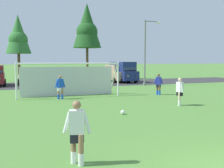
% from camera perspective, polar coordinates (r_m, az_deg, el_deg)
% --- Properties ---
extents(ground_plane, '(400.00, 400.00, 0.00)m').
position_cam_1_polar(ground_plane, '(20.02, -6.46, -2.55)').
color(ground_plane, '#518438').
extents(parking_lot_strip, '(52.00, 8.40, 0.01)m').
position_cam_1_polar(parking_lot_strip, '(30.27, -11.34, -0.05)').
color(parking_lot_strip, '#333335').
rests_on(parking_lot_strip, ground).
extents(soccer_ball, '(0.22, 0.22, 0.22)m').
position_cam_1_polar(soccer_ball, '(13.00, 2.35, -6.14)').
color(soccer_ball, white).
rests_on(soccer_ball, ground).
extents(soccer_goal, '(7.48, 2.17, 2.57)m').
position_cam_1_polar(soccer_goal, '(19.88, -9.45, 1.10)').
color(soccer_goal, white).
rests_on(soccer_goal, ground).
extents(player_striker_near, '(0.55, 0.61, 1.64)m').
position_cam_1_polar(player_striker_near, '(20.74, 10.06, -0.05)').
color(player_striker_near, brown).
rests_on(player_striker_near, ground).
extents(player_midfield_center, '(0.30, 0.74, 1.64)m').
position_cam_1_polar(player_midfield_center, '(15.99, 14.46, -1.61)').
color(player_midfield_center, beige).
rests_on(player_midfield_center, ground).
extents(player_winger_left, '(0.70, 0.38, 1.64)m').
position_cam_1_polar(player_winger_left, '(6.77, -7.59, -10.43)').
color(player_winger_left, '#936B4C').
rests_on(player_winger_left, ground).
extents(player_winger_right, '(0.75, 0.34, 1.64)m').
position_cam_1_polar(player_winger_right, '(18.39, -11.17, -0.70)').
color(player_winger_right, '#936B4C').
rests_on(player_winger_right, ground).
extents(parked_car_slot_left, '(2.13, 4.25, 1.72)m').
position_cam_1_polar(parked_car_slot_left, '(30.00, -17.75, 1.43)').
color(parked_car_slot_left, silver).
rests_on(parked_car_slot_left, ground).
extents(parked_car_slot_center_left, '(2.25, 4.31, 1.72)m').
position_cam_1_polar(parked_car_slot_center_left, '(30.94, -12.32, 1.66)').
color(parked_car_slot_center_left, red).
rests_on(parked_car_slot_center_left, ground).
extents(parked_car_slot_center, '(2.14, 4.26, 1.72)m').
position_cam_1_polar(parked_car_slot_center, '(29.88, -5.57, 1.63)').
color(parked_car_slot_center, black).
rests_on(parked_car_slot_center, ground).
extents(parked_car_slot_center_right, '(2.40, 4.73, 2.16)m').
position_cam_1_polar(parked_car_slot_center_right, '(32.97, 0.94, 2.38)').
color(parked_car_slot_center_right, tan).
rests_on(parked_car_slot_center_right, ground).
extents(parked_car_slot_right, '(2.38, 4.89, 2.52)m').
position_cam_1_polar(parked_car_slot_right, '(32.67, 2.37, 2.76)').
color(parked_car_slot_right, navy).
rests_on(parked_car_slot_right, ground).
extents(tree_left_edge, '(3.25, 3.25, 8.68)m').
position_cam_1_polar(tree_left_edge, '(37.13, -19.70, 9.87)').
color(tree_left_edge, brown).
rests_on(tree_left_edge, ground).
extents(tree_mid_left, '(4.10, 4.10, 10.94)m').
position_cam_1_polar(tree_mid_left, '(39.03, -5.45, 12.20)').
color(tree_mid_left, brown).
rests_on(tree_mid_left, ground).
extents(street_lamp, '(2.00, 0.32, 6.93)m').
position_cam_1_polar(street_lamp, '(28.47, 7.47, 6.94)').
color(street_lamp, slate).
rests_on(street_lamp, ground).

